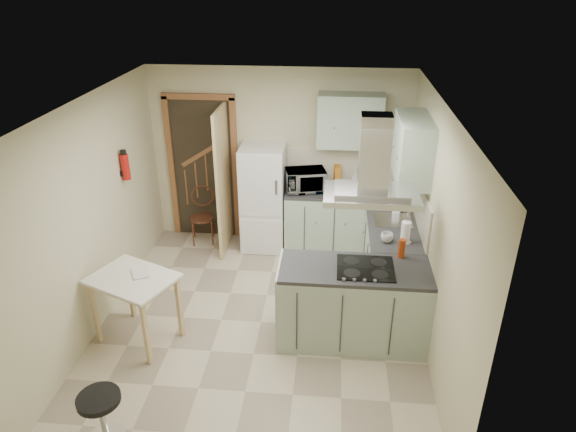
# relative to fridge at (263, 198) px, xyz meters

# --- Properties ---
(floor) EXTENTS (4.20, 4.20, 0.00)m
(floor) POSITION_rel_fridge_xyz_m (0.20, -1.80, -0.75)
(floor) COLOR #C3B397
(floor) RESTS_ON ground
(ceiling) EXTENTS (4.20, 4.20, 0.00)m
(ceiling) POSITION_rel_fridge_xyz_m (0.20, -1.80, 1.75)
(ceiling) COLOR silver
(ceiling) RESTS_ON back_wall
(back_wall) EXTENTS (3.60, 0.00, 3.60)m
(back_wall) POSITION_rel_fridge_xyz_m (0.20, 0.30, 0.50)
(back_wall) COLOR beige
(back_wall) RESTS_ON floor
(left_wall) EXTENTS (0.00, 4.20, 4.20)m
(left_wall) POSITION_rel_fridge_xyz_m (-1.60, -1.80, 0.50)
(left_wall) COLOR beige
(left_wall) RESTS_ON floor
(right_wall) EXTENTS (0.00, 4.20, 4.20)m
(right_wall) POSITION_rel_fridge_xyz_m (2.00, -1.80, 0.50)
(right_wall) COLOR beige
(right_wall) RESTS_ON floor
(doorway) EXTENTS (1.10, 0.12, 2.10)m
(doorway) POSITION_rel_fridge_xyz_m (-0.90, 0.27, 0.30)
(doorway) COLOR brown
(doorway) RESTS_ON floor
(fridge) EXTENTS (0.60, 0.60, 1.50)m
(fridge) POSITION_rel_fridge_xyz_m (0.00, 0.00, 0.00)
(fridge) COLOR white
(fridge) RESTS_ON floor
(counter_back) EXTENTS (1.08, 0.60, 0.90)m
(counter_back) POSITION_rel_fridge_xyz_m (0.86, 0.00, -0.30)
(counter_back) COLOR #9EB2A0
(counter_back) RESTS_ON floor
(counter_right) EXTENTS (0.60, 1.95, 0.90)m
(counter_right) POSITION_rel_fridge_xyz_m (1.70, -0.68, -0.30)
(counter_right) COLOR #9EB2A0
(counter_right) RESTS_ON floor
(splashback) EXTENTS (1.68, 0.02, 0.50)m
(splashback) POSITION_rel_fridge_xyz_m (1.16, 0.29, 0.40)
(splashback) COLOR beige
(splashback) RESTS_ON counter_back
(wall_cabinet_back) EXTENTS (0.85, 0.35, 0.70)m
(wall_cabinet_back) POSITION_rel_fridge_xyz_m (1.15, 0.12, 1.10)
(wall_cabinet_back) COLOR #9EB2A0
(wall_cabinet_back) RESTS_ON back_wall
(wall_cabinet_right) EXTENTS (0.35, 0.90, 0.70)m
(wall_cabinet_right) POSITION_rel_fridge_xyz_m (1.82, -0.95, 1.10)
(wall_cabinet_right) COLOR #9EB2A0
(wall_cabinet_right) RESTS_ON right_wall
(peninsula) EXTENTS (1.55, 0.65, 0.90)m
(peninsula) POSITION_rel_fridge_xyz_m (1.22, -1.98, -0.30)
(peninsula) COLOR #9EB2A0
(peninsula) RESTS_ON floor
(hob) EXTENTS (0.58, 0.50, 0.01)m
(hob) POSITION_rel_fridge_xyz_m (1.32, -1.98, 0.16)
(hob) COLOR black
(hob) RESTS_ON peninsula
(extractor_hood) EXTENTS (0.90, 0.55, 0.10)m
(extractor_hood) POSITION_rel_fridge_xyz_m (1.32, -1.98, 0.97)
(extractor_hood) COLOR silver
(extractor_hood) RESTS_ON ceiling
(sink) EXTENTS (0.45, 0.40, 0.01)m
(sink) POSITION_rel_fridge_xyz_m (1.70, -0.85, 0.16)
(sink) COLOR silver
(sink) RESTS_ON counter_right
(fire_extinguisher) EXTENTS (0.10, 0.10, 0.32)m
(fire_extinguisher) POSITION_rel_fridge_xyz_m (-1.54, -0.90, 0.75)
(fire_extinguisher) COLOR #B2140F
(fire_extinguisher) RESTS_ON left_wall
(drop_leaf_table) EXTENTS (1.02, 0.91, 0.79)m
(drop_leaf_table) POSITION_rel_fridge_xyz_m (-1.07, -2.20, -0.36)
(drop_leaf_table) COLOR tan
(drop_leaf_table) RESTS_ON floor
(bentwood_chair) EXTENTS (0.41, 0.41, 0.77)m
(bentwood_chair) POSITION_rel_fridge_xyz_m (-0.91, 0.02, -0.37)
(bentwood_chair) COLOR #4D2E19
(bentwood_chair) RESTS_ON floor
(stool) EXTENTS (0.46, 0.46, 0.49)m
(stool) POSITION_rel_fridge_xyz_m (-0.91, -3.51, -0.51)
(stool) COLOR black
(stool) RESTS_ON floor
(microwave) EXTENTS (0.61, 0.48, 0.30)m
(microwave) POSITION_rel_fridge_xyz_m (0.58, -0.02, 0.30)
(microwave) COLOR black
(microwave) RESTS_ON counter_back
(kettle) EXTENTS (0.18, 0.18, 0.22)m
(kettle) POSITION_rel_fridge_xyz_m (1.27, 0.10, 0.26)
(kettle) COLOR silver
(kettle) RESTS_ON counter_back
(cereal_box) EXTENTS (0.10, 0.20, 0.29)m
(cereal_box) POSITION_rel_fridge_xyz_m (1.01, 0.19, 0.29)
(cereal_box) COLOR orange
(cereal_box) RESTS_ON counter_back
(soap_bottle) EXTENTS (0.11, 0.12, 0.21)m
(soap_bottle) POSITION_rel_fridge_xyz_m (1.77, -0.62, 0.25)
(soap_bottle) COLOR #A3A5AF
(soap_bottle) RESTS_ON counter_right
(paper_towel) EXTENTS (0.11, 0.11, 0.27)m
(paper_towel) POSITION_rel_fridge_xyz_m (1.78, -1.39, 0.28)
(paper_towel) COLOR white
(paper_towel) RESTS_ON counter_right
(cup) EXTENTS (0.15, 0.15, 0.11)m
(cup) POSITION_rel_fridge_xyz_m (1.58, -1.39, 0.20)
(cup) COLOR silver
(cup) RESTS_ON counter_right
(red_bottle) EXTENTS (0.07, 0.07, 0.21)m
(red_bottle) POSITION_rel_fridge_xyz_m (1.71, -1.71, 0.25)
(red_bottle) COLOR #A9370E
(red_bottle) RESTS_ON peninsula
(book) EXTENTS (0.25, 0.27, 0.10)m
(book) POSITION_rel_fridge_xyz_m (-1.08, -2.16, 0.09)
(book) COLOR maroon
(book) RESTS_ON drop_leaf_table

